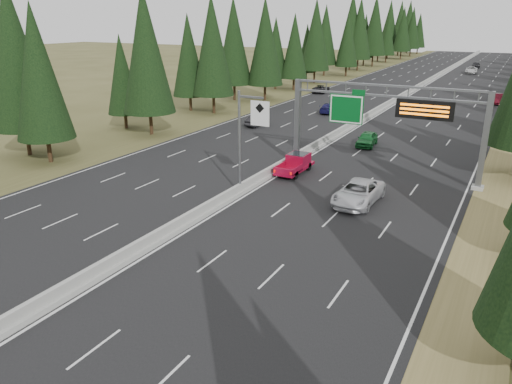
# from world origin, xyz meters

# --- Properties ---
(road) EXTENTS (32.00, 260.00, 0.08)m
(road) POSITION_xyz_m (0.00, 80.00, 0.04)
(road) COLOR black
(road) RESTS_ON ground
(shoulder_left) EXTENTS (3.60, 260.00, 0.06)m
(shoulder_left) POSITION_xyz_m (-17.80, 80.00, 0.03)
(shoulder_left) COLOR #474521
(shoulder_left) RESTS_ON ground
(median_barrier) EXTENTS (0.70, 260.00, 0.85)m
(median_barrier) POSITION_xyz_m (0.00, 80.00, 0.41)
(median_barrier) COLOR #969791
(median_barrier) RESTS_ON road
(sign_gantry) EXTENTS (16.75, 0.98, 7.80)m
(sign_gantry) POSITION_xyz_m (8.92, 34.88, 5.27)
(sign_gantry) COLOR slate
(sign_gantry) RESTS_ON road
(hov_sign_pole) EXTENTS (2.80, 0.50, 8.00)m
(hov_sign_pole) POSITION_xyz_m (0.58, 24.97, 4.72)
(hov_sign_pole) COLOR slate
(hov_sign_pole) RESTS_ON road
(tree_row_left) EXTENTS (11.59, 245.55, 18.92)m
(tree_row_left) POSITION_xyz_m (-22.09, 83.53, 9.35)
(tree_row_left) COLOR black
(tree_row_left) RESTS_ON ground
(silver_minivan) EXTENTS (2.86, 5.89, 1.61)m
(silver_minivan) POSITION_xyz_m (8.68, 27.44, 0.89)
(silver_minivan) COLOR silver
(silver_minivan) RESTS_ON road
(red_pickup) EXTENTS (1.78, 4.98, 1.62)m
(red_pickup) POSITION_xyz_m (1.50, 32.42, 0.98)
(red_pickup) COLOR black
(red_pickup) RESTS_ON road
(car_ahead_green) EXTENTS (2.15, 4.56, 1.51)m
(car_ahead_green) POSITION_xyz_m (4.25, 44.75, 0.83)
(car_ahead_green) COLOR #166228
(car_ahead_green) RESTS_ON road
(car_ahead_dkred) EXTENTS (2.17, 4.96, 1.59)m
(car_ahead_dkred) POSITION_xyz_m (14.50, 81.05, 0.87)
(car_ahead_dkred) COLOR #4C0A15
(car_ahead_dkred) RESTS_ON road
(car_ahead_dkgrey) EXTENTS (1.86, 4.47, 1.29)m
(car_ahead_dkgrey) POSITION_xyz_m (5.91, 72.25, 0.73)
(car_ahead_dkgrey) COLOR black
(car_ahead_dkgrey) RESTS_ON road
(car_ahead_white) EXTENTS (3.03, 5.85, 1.58)m
(car_ahead_white) POSITION_xyz_m (5.86, 127.15, 0.87)
(car_ahead_white) COLOR silver
(car_ahead_white) RESTS_ON road
(car_ahead_far) EXTENTS (2.02, 4.83, 1.63)m
(car_ahead_far) POSITION_xyz_m (5.43, 141.65, 0.90)
(car_ahead_far) COLOR black
(car_ahead_far) RESTS_ON road
(car_onc_near) EXTENTS (1.52, 4.05, 1.32)m
(car_onc_near) POSITION_xyz_m (-10.92, 48.24, 0.74)
(car_onc_near) COLOR black
(car_onc_near) RESTS_ON road
(car_onc_blue) EXTENTS (2.37, 4.97, 1.40)m
(car_onc_blue) POSITION_xyz_m (-6.06, 61.13, 0.78)
(car_onc_blue) COLOR #18164F
(car_onc_blue) RESTS_ON road
(car_onc_white) EXTENTS (2.07, 4.68, 1.56)m
(car_onc_white) POSITION_xyz_m (-6.59, 67.24, 0.86)
(car_onc_white) COLOR silver
(car_onc_white) RESTS_ON road
(car_onc_far) EXTENTS (2.78, 5.17, 1.38)m
(car_onc_far) POSITION_xyz_m (-14.50, 79.50, 0.77)
(car_onc_far) COLOR black
(car_onc_far) RESTS_ON road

